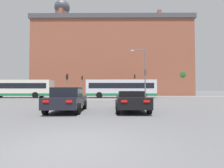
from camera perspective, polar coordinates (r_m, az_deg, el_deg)
name	(u,v)px	position (r m, az deg, el deg)	size (l,w,h in m)	color
ground_plane	(72,147)	(4.55, -12.94, -19.34)	(400.00, 400.00, 0.00)	#545456
stop_line_strip	(106,100)	(23.87, -1.99, -5.18)	(8.35, 0.30, 0.01)	silver
far_pavement	(109,96)	(36.78, -1.15, -4.03)	(69.28, 2.50, 0.01)	gray
brick_civic_building	(112,59)	(46.82, -0.14, 8.27)	(38.49, 13.82, 25.52)	brown
car_saloon_left	(67,99)	(11.37, -14.33, -4.89)	(2.12, 4.42, 1.51)	black
car_roadster_right	(131,101)	(11.43, 6.21, -5.39)	(2.03, 4.78, 1.28)	black
bus_crossing_lead	(121,88)	(29.92, 2.95, -1.38)	(11.72, 2.74, 3.06)	silver
bus_crossing_trailing	(17,88)	(34.08, -28.54, -1.23)	(11.93, 2.73, 3.04)	silver
traffic_light_far_right	(135,82)	(36.39, 7.47, 0.73)	(0.26, 0.31, 4.54)	slate
traffic_light_far_left	(82,83)	(36.43, -9.75, 0.48)	(0.26, 0.31, 4.27)	slate
traffic_light_near_left	(67,82)	(25.37, -14.48, 0.63)	(0.26, 0.31, 3.62)	slate
traffic_light_near_right	(145,79)	(25.13, 10.80, 1.50)	(0.26, 0.31, 4.23)	slate
street_lamp_junction	(142,69)	(24.33, 9.91, 4.99)	(2.08, 0.36, 6.97)	slate
pedestrian_waiting	(137,91)	(36.57, 8.26, -2.41)	(0.43, 0.28, 1.75)	black
tree_by_building	(179,76)	(44.73, 21.02, 2.60)	(4.81, 4.81, 7.32)	#4C3823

